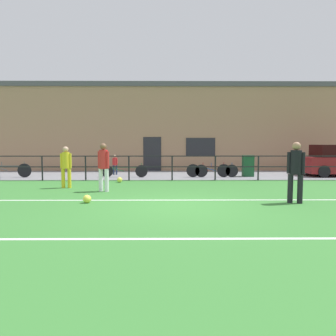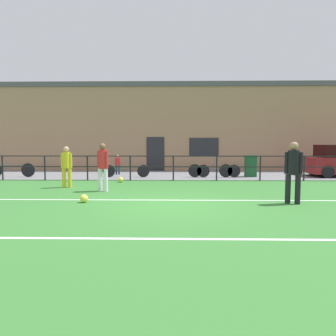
# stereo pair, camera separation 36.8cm
# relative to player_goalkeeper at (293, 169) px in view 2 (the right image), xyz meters

# --- Properties ---
(ground) EXTENTS (60.00, 44.00, 0.04)m
(ground) POSITION_rel_player_goalkeeper_xyz_m (-3.41, -0.35, -1.02)
(ground) COLOR #387A33
(field_line_touchline) EXTENTS (36.00, 0.11, 0.00)m
(field_line_touchline) POSITION_rel_player_goalkeeper_xyz_m (-3.41, 0.51, -1.00)
(field_line_touchline) COLOR white
(field_line_touchline) RESTS_ON ground
(field_line_hash) EXTENTS (36.00, 0.11, 0.00)m
(field_line_hash) POSITION_rel_player_goalkeeper_xyz_m (-3.41, -3.42, -1.00)
(field_line_hash) COLOR white
(field_line_hash) RESTS_ON ground
(pavement_strip) EXTENTS (48.00, 5.00, 0.02)m
(pavement_strip) POSITION_rel_player_goalkeeper_xyz_m (-3.41, 8.15, -0.99)
(pavement_strip) COLOR slate
(pavement_strip) RESTS_ON ground
(perimeter_fence) EXTENTS (36.07, 0.07, 1.15)m
(perimeter_fence) POSITION_rel_player_goalkeeper_xyz_m (-3.41, 5.65, -0.25)
(perimeter_fence) COLOR black
(perimeter_fence) RESTS_ON ground
(clubhouse_facade) EXTENTS (28.00, 2.56, 5.48)m
(clubhouse_facade) POSITION_rel_player_goalkeeper_xyz_m (-3.41, 11.85, 1.75)
(clubhouse_facade) COLOR #A37A5B
(clubhouse_facade) RESTS_ON ground
(player_goalkeeper) EXTENTS (0.46, 0.31, 1.76)m
(player_goalkeeper) POSITION_rel_player_goalkeeper_xyz_m (0.00, 0.00, 0.00)
(player_goalkeeper) COLOR black
(player_goalkeeper) RESTS_ON ground
(player_striker) EXTENTS (0.44, 0.28, 1.60)m
(player_striker) POSITION_rel_player_goalkeeper_xyz_m (-7.55, 3.20, -0.09)
(player_striker) COLOR gold
(player_striker) RESTS_ON ground
(player_winger) EXTENTS (0.43, 0.30, 1.72)m
(player_winger) POSITION_rel_player_goalkeeper_xyz_m (-5.93, 2.28, -0.02)
(player_winger) COLOR white
(player_winger) RESTS_ON ground
(soccer_ball_match) EXTENTS (0.24, 0.24, 0.24)m
(soccer_ball_match) POSITION_rel_player_goalkeeper_xyz_m (-5.99, 0.07, -0.88)
(soccer_ball_match) COLOR #E5E04C
(soccer_ball_match) RESTS_ON ground
(soccer_ball_spare) EXTENTS (0.23, 0.23, 0.23)m
(soccer_ball_spare) POSITION_rel_player_goalkeeper_xyz_m (-5.74, 4.90, -0.88)
(soccer_ball_spare) COLOR #E5E04C
(soccer_ball_spare) RESTS_ON ground
(spectator_child) EXTENTS (0.29, 0.19, 1.07)m
(spectator_child) POSITION_rel_player_goalkeeper_xyz_m (-6.47, 8.24, -0.37)
(spectator_child) COLOR #232D4C
(spectator_child) RESTS_ON pavement_strip
(bicycle_parked_0) EXTENTS (2.16, 0.04, 0.73)m
(bicycle_parked_0) POSITION_rel_player_goalkeeper_xyz_m (-1.16, 6.85, -0.65)
(bicycle_parked_0) COLOR black
(bicycle_parked_0) RESTS_ON pavement_strip
(bicycle_parked_1) EXTENTS (2.34, 0.04, 0.72)m
(bicycle_parked_1) POSITION_rel_player_goalkeeper_xyz_m (-5.80, 6.85, -0.66)
(bicycle_parked_1) COLOR black
(bicycle_parked_1) RESTS_ON pavement_strip
(bicycle_parked_2) EXTENTS (2.35, 0.04, 0.78)m
(bicycle_parked_2) POSITION_rel_player_goalkeeper_xyz_m (-11.60, 6.85, -0.62)
(bicycle_parked_2) COLOR black
(bicycle_parked_2) RESTS_ON pavement_strip
(bicycle_parked_3) EXTENTS (2.20, 0.04, 0.75)m
(bicycle_parked_3) POSITION_rel_player_goalkeeper_xyz_m (-1.58, 6.85, -0.64)
(bicycle_parked_3) COLOR black
(bicycle_parked_3) RESTS_ON pavement_strip
(trash_bin_0) EXTENTS (0.57, 0.48, 1.09)m
(trash_bin_0) POSITION_rel_player_goalkeeper_xyz_m (0.52, 7.23, -0.43)
(trash_bin_0) COLOR #194C28
(trash_bin_0) RESTS_ON pavement_strip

